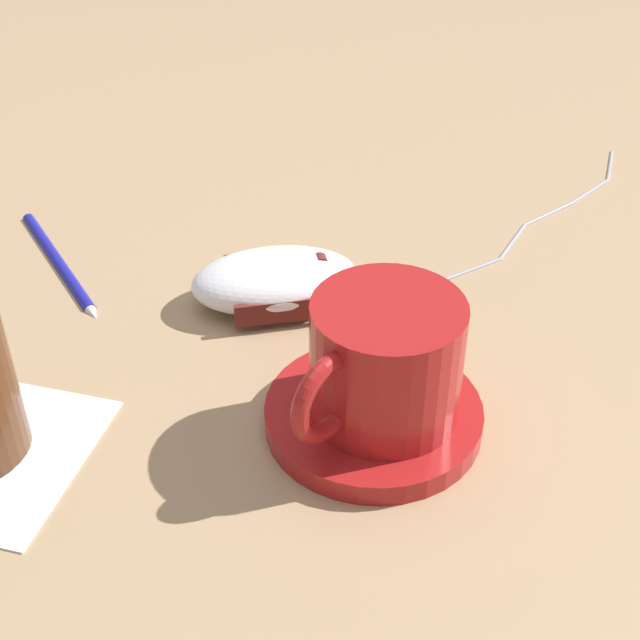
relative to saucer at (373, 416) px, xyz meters
The scene contains 6 objects.
ground_plane 0.14m from the saucer, 20.28° to the right, with size 3.00×3.00×0.00m, color #9E7F5B.
saucer is the anchor object (origin of this frame).
coffee_cup 0.04m from the saucer, 147.30° to the left, with size 0.09×0.11×0.07m.
computer_mouse 0.14m from the saucer, 53.81° to the right, with size 0.13×0.10×0.04m.
mouse_cable 0.27m from the saucer, 110.28° to the right, with size 0.20×0.26×0.00m.
pen 0.28m from the saucer, 27.68° to the right, with size 0.11×0.13×0.01m.
Camera 1 is at (-0.17, 0.43, 0.36)m, focal length 50.00 mm.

